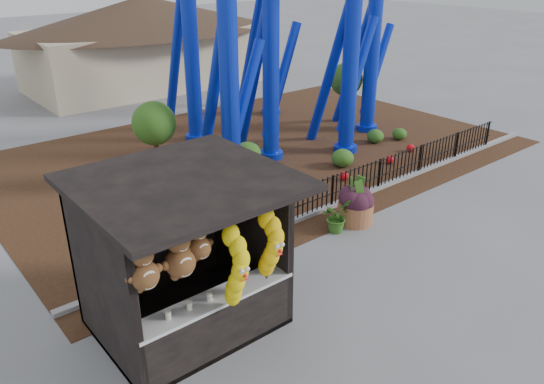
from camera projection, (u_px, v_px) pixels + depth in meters
ground at (339, 293)px, 11.25m from camera, size 120.00×120.00×0.00m
mulch_bed at (257, 151)px, 19.19m from camera, size 18.00×12.00×0.02m
curb at (361, 195)px, 15.64m from camera, size 18.00×0.18×0.12m
prize_booth at (189, 262)px, 9.49m from camera, size 3.50×3.40×3.12m
picket_fence at (382, 174)px, 15.98m from camera, size 12.20×0.06×1.00m
terracotta_planter at (355, 213)px, 14.08m from camera, size 1.17×1.17×0.56m
planter_foliage at (357, 192)px, 13.83m from camera, size 0.70×0.70×0.64m
potted_plant at (336, 216)px, 13.58m from camera, size 0.95×0.90×0.83m
landscaping at (299, 158)px, 17.71m from camera, size 8.34×3.79×0.75m
pavilion at (145, 27)px, 27.54m from camera, size 15.00×15.00×4.80m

